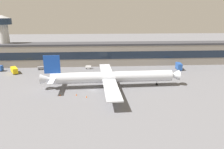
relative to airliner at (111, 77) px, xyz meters
name	(u,v)px	position (x,y,z in m)	size (l,w,h in m)	color
ground_plane	(93,90)	(-8.26, -3.92, -4.88)	(600.00, 600.00, 0.00)	slate
terminal_building	(95,54)	(-8.26, 48.36, 2.66)	(195.75, 14.44, 15.03)	gray
airliner	(111,77)	(0.00, 0.00, 0.00)	(66.37, 57.25, 15.89)	silver
control_tower	(4,35)	(-68.48, 51.22, 15.84)	(11.55, 11.55, 33.36)	#B7B7B2
baggage_tug	(88,67)	(-12.18, 36.15, -3.80)	(3.79, 2.42, 1.85)	white
fuel_truck	(14,70)	(-55.84, 28.66, -3.00)	(6.66, 8.66, 3.35)	yellow
belt_loader	(43,68)	(-40.85, 36.34, -3.73)	(6.70, 3.97, 1.95)	gray
catering_truck	(179,66)	(45.11, 30.34, -2.59)	(3.32, 7.43, 4.15)	#2651A5
traffic_cone_0	(60,95)	(-22.38, -10.28, -4.60)	(0.45, 0.45, 0.56)	#F2590C
traffic_cone_1	(76,95)	(-15.43, -10.39, -4.52)	(0.57, 0.57, 0.72)	#F2590C
traffic_cone_2	(86,97)	(-10.95, -12.85, -4.53)	(0.56, 0.56, 0.70)	#F2590C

